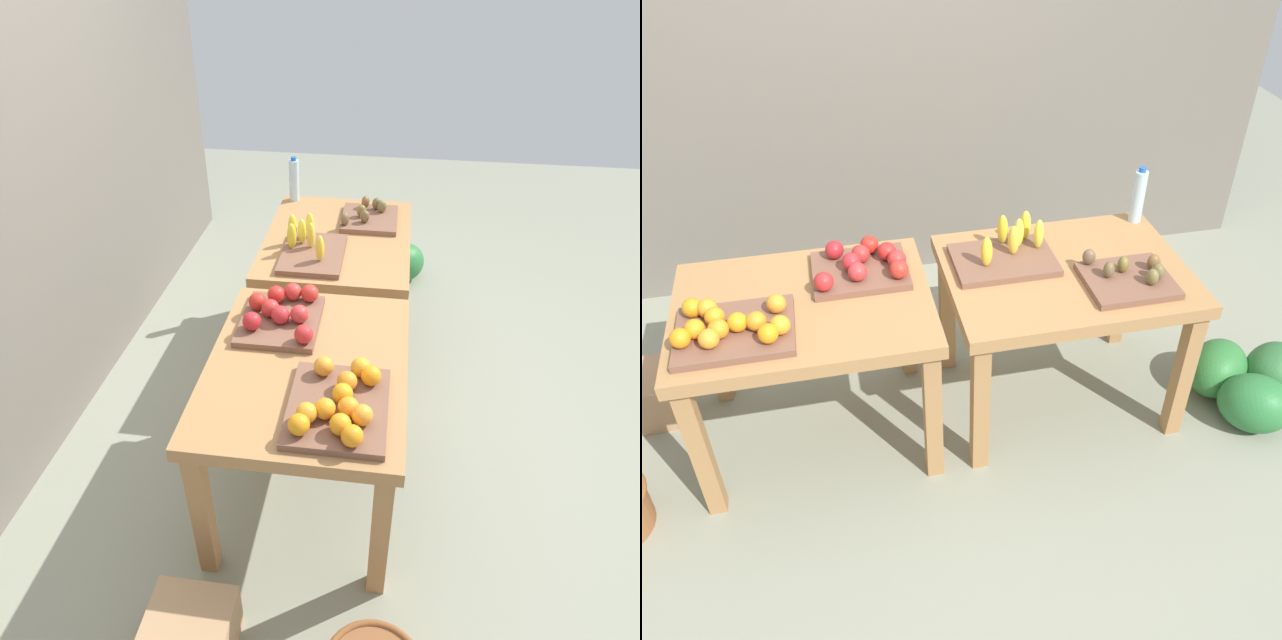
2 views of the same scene
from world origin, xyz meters
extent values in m
plane|color=gray|center=(0.00, 0.00, 0.00)|extent=(8.00, 8.00, 0.00)
cube|color=#6D665C|center=(0.00, 1.35, 1.50)|extent=(4.40, 0.12, 3.00)
cube|color=#A67646|center=(-0.56, 0.00, 0.72)|extent=(1.04, 0.80, 0.06)
cube|color=#A67646|center=(-1.02, -0.34, 0.34)|extent=(0.07, 0.07, 0.69)
cube|color=#A67646|center=(-0.10, -0.34, 0.34)|extent=(0.07, 0.07, 0.69)
cube|color=#A67646|center=(-1.02, 0.34, 0.34)|extent=(0.07, 0.07, 0.69)
cube|color=#A67646|center=(-0.10, 0.34, 0.34)|extent=(0.07, 0.07, 0.69)
cube|color=#A67646|center=(0.56, 0.00, 0.72)|extent=(1.04, 0.80, 0.06)
cube|color=#A67646|center=(0.10, -0.34, 0.34)|extent=(0.07, 0.07, 0.69)
cube|color=#A67646|center=(1.02, -0.34, 0.34)|extent=(0.07, 0.07, 0.69)
cube|color=#A67646|center=(0.10, 0.34, 0.34)|extent=(0.07, 0.07, 0.69)
cube|color=#A67646|center=(1.02, 0.34, 0.34)|extent=(0.07, 0.07, 0.69)
cube|color=brown|center=(-0.81, -0.15, 0.76)|extent=(0.44, 0.36, 0.03)
sphere|color=orange|center=(-0.91, -0.05, 0.81)|extent=(0.08, 0.08, 0.08)
sphere|color=orange|center=(-0.88, -0.11, 0.81)|extent=(0.11, 0.11, 0.08)
sphere|color=orange|center=(-0.65, -0.08, 0.81)|extent=(0.11, 0.11, 0.08)
sphere|color=orange|center=(-0.95, -0.17, 0.81)|extent=(0.10, 0.10, 0.08)
sphere|color=orange|center=(-0.79, -0.17, 0.81)|extent=(0.08, 0.08, 0.08)
sphere|color=orange|center=(-0.64, -0.22, 0.81)|extent=(0.09, 0.09, 0.08)
sphere|color=orange|center=(-0.99, -0.22, 0.81)|extent=(0.08, 0.08, 0.08)
sphere|color=orange|center=(-0.86, -0.19, 0.81)|extent=(0.09, 0.09, 0.08)
sphere|color=orange|center=(-0.97, -0.04, 0.81)|extent=(0.10, 0.10, 0.08)
sphere|color=orange|center=(-0.68, -0.26, 0.81)|extent=(0.10, 0.10, 0.08)
sphere|color=orange|center=(-0.73, -0.18, 0.81)|extent=(0.11, 0.11, 0.08)
sphere|color=orange|center=(-0.89, -0.24, 0.81)|extent=(0.10, 0.10, 0.08)
cube|color=brown|center=(-0.31, 0.16, 0.76)|extent=(0.40, 0.34, 0.03)
sphere|color=red|center=(-0.34, 0.15, 0.82)|extent=(0.10, 0.10, 0.08)
sphere|color=red|center=(-0.32, 0.07, 0.82)|extent=(0.10, 0.10, 0.08)
sphere|color=red|center=(-0.25, 0.27, 0.82)|extent=(0.08, 0.08, 0.08)
sphere|color=red|center=(-0.19, 0.20, 0.82)|extent=(0.11, 0.11, 0.08)
sphere|color=red|center=(-0.15, 0.13, 0.82)|extent=(0.11, 0.11, 0.08)
sphere|color=red|center=(-0.16, 0.05, 0.82)|extent=(0.10, 0.10, 0.08)
sphere|color=red|center=(-0.40, 0.26, 0.82)|extent=(0.11, 0.11, 0.08)
sphere|color=red|center=(-0.30, 0.20, 0.82)|extent=(0.09, 0.09, 0.08)
sphere|color=red|center=(-0.46, 0.03, 0.82)|extent=(0.11, 0.11, 0.08)
cube|color=brown|center=(0.31, 0.10, 0.76)|extent=(0.44, 0.32, 0.03)
ellipsoid|color=yellow|center=(0.22, 0.05, 0.85)|extent=(0.05, 0.04, 0.14)
ellipsoid|color=yellow|center=(0.48, 0.15, 0.85)|extent=(0.06, 0.07, 0.14)
ellipsoid|color=yellow|center=(0.35, 0.12, 0.85)|extent=(0.06, 0.06, 0.14)
ellipsoid|color=yellow|center=(0.44, 0.23, 0.85)|extent=(0.07, 0.07, 0.14)
ellipsoid|color=yellow|center=(0.39, 0.17, 0.85)|extent=(0.07, 0.07, 0.14)
ellipsoid|color=yellow|center=(0.33, 0.22, 0.85)|extent=(0.06, 0.06, 0.14)
cube|color=brown|center=(0.77, -0.16, 0.76)|extent=(0.36, 0.32, 0.03)
ellipsoid|color=olive|center=(0.77, -0.11, 0.81)|extent=(0.06, 0.07, 0.07)
ellipsoid|color=brown|center=(0.90, -0.13, 0.81)|extent=(0.06, 0.06, 0.07)
ellipsoid|color=brown|center=(0.65, -0.03, 0.81)|extent=(0.07, 0.07, 0.07)
ellipsoid|color=brown|center=(0.88, -0.19, 0.81)|extent=(0.07, 0.07, 0.07)
ellipsoid|color=brown|center=(0.69, -0.14, 0.81)|extent=(0.07, 0.07, 0.07)
ellipsoid|color=brown|center=(0.84, -0.23, 0.81)|extent=(0.06, 0.07, 0.07)
cylinder|color=silver|center=(1.02, 0.33, 0.87)|extent=(0.06, 0.06, 0.25)
cylinder|color=blue|center=(1.02, 0.33, 1.01)|extent=(0.03, 0.03, 0.02)
ellipsoid|color=#2F6936|center=(1.62, -0.21, 0.14)|extent=(0.41, 0.39, 0.27)
ellipsoid|color=#2E7534|center=(1.35, -0.13, 0.14)|extent=(0.44, 0.43, 0.27)
ellipsoid|color=#2B7438|center=(1.40, -0.40, 0.14)|extent=(0.43, 0.42, 0.28)
camera|label=1|loc=(-2.33, -0.30, 2.22)|focal=32.50mm
camera|label=2|loc=(-0.42, -2.32, 2.40)|focal=38.73mm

